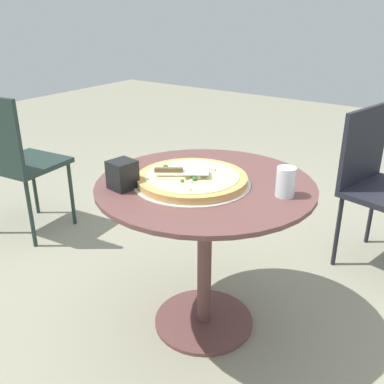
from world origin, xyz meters
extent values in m
plane|color=gray|center=(0.00, 0.00, 0.00)|extent=(10.00, 10.00, 0.00)
cylinder|color=brown|center=(0.00, 0.00, 0.68)|extent=(0.87, 0.87, 0.02)
cylinder|color=brown|center=(0.00, 0.00, 0.34)|extent=(0.06, 0.06, 0.65)
cylinder|color=brown|center=(0.00, 0.00, 0.01)|extent=(0.44, 0.44, 0.02)
cylinder|color=silver|center=(0.04, 0.04, 0.69)|extent=(0.46, 0.46, 0.00)
cylinder|color=tan|center=(0.04, 0.04, 0.70)|extent=(0.43, 0.43, 0.03)
cylinder|color=#F7DF92|center=(0.04, 0.04, 0.72)|extent=(0.37, 0.37, 0.00)
sphere|color=silver|center=(-0.04, 0.17, 0.72)|extent=(0.02, 0.02, 0.02)
sphere|color=#34682A|center=(0.05, 0.00, 0.72)|extent=(0.01, 0.01, 0.01)
sphere|color=white|center=(0.00, 0.10, 0.72)|extent=(0.02, 0.02, 0.02)
sphere|color=#ECE9CC|center=(0.00, 0.05, 0.73)|extent=(0.02, 0.02, 0.02)
sphere|color=#31731E|center=(0.17, 0.04, 0.73)|extent=(0.02, 0.02, 0.02)
sphere|color=#2E732F|center=(0.00, 0.08, 0.73)|extent=(0.02, 0.02, 0.02)
sphere|color=#EFE6C6|center=(0.00, -0.05, 0.73)|extent=(0.02, 0.02, 0.02)
sphere|color=#397130|center=(0.03, 0.12, 0.72)|extent=(0.02, 0.02, 0.02)
sphere|color=#266D22|center=(-0.01, 0.00, 0.73)|extent=(0.02, 0.02, 0.02)
cube|color=silver|center=(0.02, 0.04, 0.74)|extent=(0.13, 0.12, 0.00)
cube|color=brown|center=(0.11, 0.10, 0.75)|extent=(0.10, 0.08, 0.02)
cylinder|color=silver|center=(-0.31, -0.06, 0.74)|extent=(0.07, 0.07, 0.11)
cube|color=black|center=(0.23, 0.23, 0.74)|extent=(0.10, 0.11, 0.11)
cube|color=#20322C|center=(1.39, -0.14, 0.44)|extent=(0.44, 0.44, 0.03)
cylinder|color=#20322C|center=(1.57, -0.29, 0.21)|extent=(0.02, 0.02, 0.43)
cylinder|color=#20322C|center=(1.24, -0.33, 0.21)|extent=(0.02, 0.02, 0.43)
cylinder|color=#20322C|center=(1.20, 0.01, 0.21)|extent=(0.02, 0.02, 0.43)
cube|color=#20212A|center=(-0.35, -1.00, 0.65)|extent=(0.12, 0.43, 0.41)
cylinder|color=#20212A|center=(-0.41, -1.18, 0.21)|extent=(0.02, 0.02, 0.41)
cylinder|color=#20212A|center=(-0.32, -0.81, 0.21)|extent=(0.02, 0.02, 0.41)
camera|label=1|loc=(-0.88, 1.35, 1.34)|focal=41.11mm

